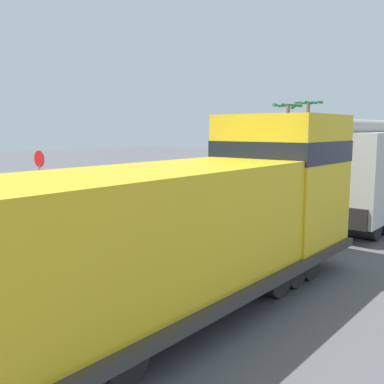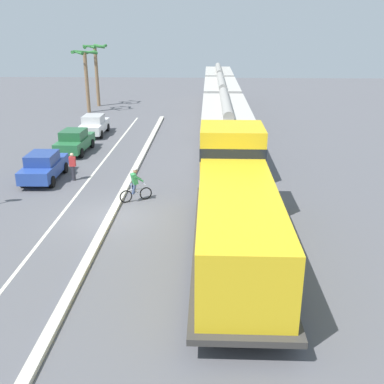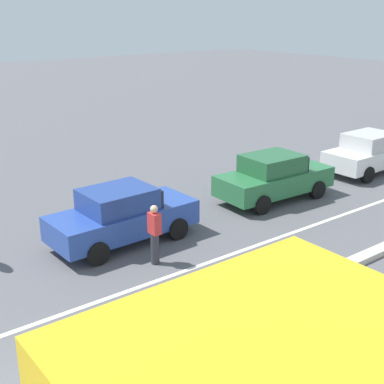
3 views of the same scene
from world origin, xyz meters
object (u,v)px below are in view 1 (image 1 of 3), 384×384
hopper_car_lead (379,171)px  parked_car_green (210,179)px  parked_car_blue (137,189)px  palm_tree_near (288,119)px  stop_sign (40,170)px  pedestrian_by_cars (161,192)px  locomotive (200,225)px  parked_car_white (258,173)px  palm_tree_far (307,117)px  cyclist (184,212)px

hopper_car_lead → parked_car_green: 10.64m
parked_car_blue → palm_tree_near: (-2.89, 21.52, 3.90)m
stop_sign → pedestrian_by_cars: (3.40, 4.33, -1.18)m
parked_car_blue → parked_car_green: size_ratio=1.00×
locomotive → pedestrian_by_cars: (-8.76, 8.13, -0.95)m
locomotive → parked_car_white: 22.19m
stop_sign → palm_tree_near: palm_tree_near is taller
stop_sign → palm_tree_far: size_ratio=0.44×
palm_tree_far → pedestrian_by_cars: size_ratio=4.07×
stop_sign → palm_tree_near: bearing=92.6°
pedestrian_by_cars → locomotive: bearing=-42.9°
parked_car_blue → palm_tree_far: 25.82m
parked_car_white → stop_sign: stop_sign is taller
parked_car_blue → cyclist: (5.76, -3.16, 0.00)m
parked_car_green → stop_sign: 10.57m
cyclist → palm_tree_near: bearing=109.3°
cyclist → stop_sign: 7.66m
hopper_car_lead → parked_car_white: 12.81m
parked_car_blue → palm_tree_near: size_ratio=0.68×
palm_tree_near → palm_tree_far: size_ratio=0.95×
parked_car_blue → stop_sign: (-1.71, -4.37, 1.21)m
pedestrian_by_cars → cyclist: bearing=-37.6°
parked_car_blue → stop_sign: bearing=-111.4°
locomotive → stop_sign: 12.74m
hopper_car_lead → pedestrian_by_cars: 9.72m
parked_car_green → cyclist: bearing=-58.1°
palm_tree_near → pedestrian_by_cars: size_ratio=3.87×
parked_car_green → parked_car_white: bearing=89.6°
locomotive → parked_car_white: locomotive is taller
palm_tree_near → parked_car_green: bearing=-79.2°
cyclist → palm_tree_far: 30.04m
parked_car_white → palm_tree_near: 11.21m
cyclist → pedestrian_by_cars: size_ratio=1.06×
palm_tree_far → pedestrian_by_cars: palm_tree_far is taller
hopper_car_lead → parked_car_white: size_ratio=2.51×
palm_tree_near → stop_sign: bearing=-87.4°
parked_car_blue → pedestrian_by_cars: (1.69, -0.04, 0.03)m
parked_car_green → stop_sign: stop_sign is taller
parked_car_green → palm_tree_far: palm_tree_far is taller
locomotive → pedestrian_by_cars: 11.99m
stop_sign → palm_tree_far: 29.86m
parked_car_blue → palm_tree_far: size_ratio=0.64×
parked_car_white → palm_tree_near: palm_tree_near is taller
locomotive → pedestrian_by_cars: bearing=137.1°
locomotive → stop_sign: size_ratio=4.03×
locomotive → palm_tree_near: size_ratio=1.85×
locomotive → cyclist: (-4.69, 5.00, -0.98)m
hopper_car_lead → cyclist: (-4.69, -7.15, -1.26)m
cyclist → palm_tree_far: bearing=106.7°
cyclist → pedestrian_by_cars: 5.13m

